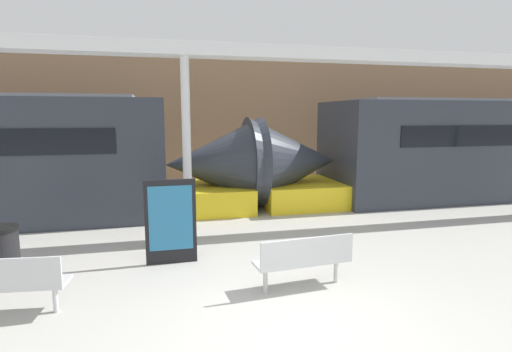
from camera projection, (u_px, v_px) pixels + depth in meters
name	position (u px, v px, depth m)	size (l,w,h in m)	color
ground_plane	(291.00, 332.00, 4.98)	(60.00, 60.00, 0.00)	#B2AFA8
station_wall	(200.00, 120.00, 15.35)	(56.00, 0.20, 5.00)	#937051
bench_near	(304.00, 258.00, 6.13)	(1.55, 0.58, 0.87)	silver
trash_bin	(2.00, 255.00, 6.41)	(0.54, 0.54, 0.93)	black
poster_board	(171.00, 221.00, 7.20)	(0.91, 0.07, 1.55)	black
support_column_near	(187.00, 151.00, 8.44)	(0.18, 0.18, 3.87)	silver
canopy_beam	(184.00, 49.00, 8.12)	(28.00, 0.60, 0.28)	silver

